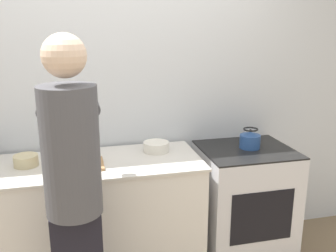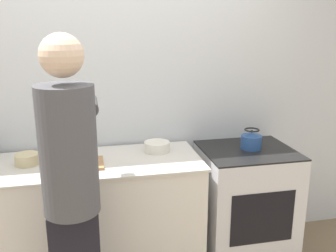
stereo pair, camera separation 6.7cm
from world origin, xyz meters
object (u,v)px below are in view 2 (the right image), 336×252
Objects in this scene: oven at (245,204)px; kettle at (251,140)px; knife at (78,163)px; bowl_prep at (27,159)px; person at (71,184)px; cutting_board at (75,165)px.

oven is 0.52m from kettle.
oven is 3.53× the size of knife.
kettle is 1.62m from bowl_prep.
person is 11.37× the size of kettle.
cutting_board is at bearing 89.03° from person.
knife is 1.59× the size of bowl_prep.
knife reaches higher than oven.
cutting_board is 0.34m from bowl_prep.
kettle is at bearing 29.35° from oven.
oven is 0.51× the size of person.
person reaches higher than kettle.
person is at bearing -62.45° from bowl_prep.
cutting_board is at bearing -177.53° from oven.
knife reaches higher than cutting_board.
person reaches higher than bowl_prep.
bowl_prep is at bearing 147.28° from knife.
kettle reaches higher than oven.
kettle is at bearing 3.14° from cutting_board.
oven is 2.44× the size of cutting_board.
knife is (-1.25, -0.05, 0.47)m from oven.
oven is 1.33m from knife.
bowl_prep is (-0.31, 0.60, -0.05)m from person.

